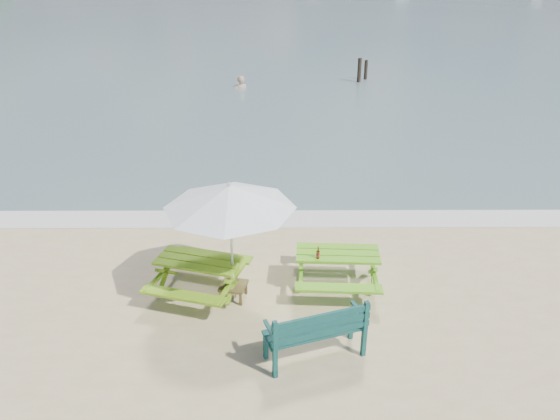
{
  "coord_description": "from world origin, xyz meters",
  "views": [
    {
      "loc": [
        0.02,
        -6.73,
        5.66
      ],
      "look_at": [
        0.06,
        3.0,
        1.0
      ],
      "focal_mm": 35.0,
      "sensor_mm": 36.0,
      "label": 1
    }
  ],
  "objects_px": {
    "picnic_table_right": "(337,270)",
    "swimmer": "(241,97)",
    "park_bench": "(315,341)",
    "patio_umbrella": "(229,197)",
    "picnic_table_left": "(199,277)",
    "side_table": "(234,291)",
    "beer_bottle": "(318,254)"
  },
  "relations": [
    {
      "from": "picnic_table_left",
      "to": "side_table",
      "type": "xyz_separation_m",
      "value": [
        0.62,
        -0.16,
        -0.19
      ]
    },
    {
      "from": "park_bench",
      "to": "beer_bottle",
      "type": "height_order",
      "value": "beer_bottle"
    },
    {
      "from": "picnic_table_right",
      "to": "patio_umbrella",
      "type": "bearing_deg",
      "value": -168.18
    },
    {
      "from": "picnic_table_left",
      "to": "side_table",
      "type": "bearing_deg",
      "value": -14.67
    },
    {
      "from": "beer_bottle",
      "to": "swimmer",
      "type": "relative_size",
      "value": 0.12
    },
    {
      "from": "park_bench",
      "to": "beer_bottle",
      "type": "relative_size",
      "value": 6.98
    },
    {
      "from": "park_bench",
      "to": "side_table",
      "type": "xyz_separation_m",
      "value": [
        -1.35,
        1.55,
        -0.14
      ]
    },
    {
      "from": "side_table",
      "to": "swimmer",
      "type": "height_order",
      "value": "swimmer"
    },
    {
      "from": "beer_bottle",
      "to": "swimmer",
      "type": "xyz_separation_m",
      "value": [
        -2.39,
        16.38,
        -1.21
      ]
    },
    {
      "from": "picnic_table_left",
      "to": "park_bench",
      "type": "height_order",
      "value": "park_bench"
    },
    {
      "from": "park_bench",
      "to": "patio_umbrella",
      "type": "distance_m",
      "value": 2.67
    },
    {
      "from": "side_table",
      "to": "beer_bottle",
      "type": "bearing_deg",
      "value": 7.14
    },
    {
      "from": "picnic_table_left",
      "to": "beer_bottle",
      "type": "bearing_deg",
      "value": 0.71
    },
    {
      "from": "beer_bottle",
      "to": "picnic_table_left",
      "type": "bearing_deg",
      "value": -179.29
    },
    {
      "from": "patio_umbrella",
      "to": "swimmer",
      "type": "xyz_separation_m",
      "value": [
        -0.89,
        16.57,
        -2.42
      ]
    },
    {
      "from": "picnic_table_right",
      "to": "picnic_table_left",
      "type": "bearing_deg",
      "value": -174.72
    },
    {
      "from": "side_table",
      "to": "park_bench",
      "type": "bearing_deg",
      "value": -48.94
    },
    {
      "from": "patio_umbrella",
      "to": "park_bench",
      "type": "bearing_deg",
      "value": -48.94
    },
    {
      "from": "picnic_table_left",
      "to": "patio_umbrella",
      "type": "height_order",
      "value": "patio_umbrella"
    },
    {
      "from": "picnic_table_left",
      "to": "swimmer",
      "type": "relative_size",
      "value": 1.06
    },
    {
      "from": "picnic_table_left",
      "to": "side_table",
      "type": "relative_size",
      "value": 3.79
    },
    {
      "from": "picnic_table_left",
      "to": "picnic_table_right",
      "type": "height_order",
      "value": "picnic_table_right"
    },
    {
      "from": "swimmer",
      "to": "picnic_table_left",
      "type": "bearing_deg",
      "value": -89.06
    },
    {
      "from": "park_bench",
      "to": "patio_umbrella",
      "type": "relative_size",
      "value": 0.61
    },
    {
      "from": "picnic_table_right",
      "to": "beer_bottle",
      "type": "xyz_separation_m",
      "value": [
        -0.38,
        -0.2,
        0.45
      ]
    },
    {
      "from": "picnic_table_right",
      "to": "swimmer",
      "type": "xyz_separation_m",
      "value": [
        -2.76,
        16.18,
        -0.77
      ]
    },
    {
      "from": "side_table",
      "to": "swimmer",
      "type": "relative_size",
      "value": 0.28
    },
    {
      "from": "park_bench",
      "to": "picnic_table_left",
      "type": "bearing_deg",
      "value": 138.98
    },
    {
      "from": "picnic_table_left",
      "to": "swimmer",
      "type": "bearing_deg",
      "value": 90.94
    },
    {
      "from": "park_bench",
      "to": "side_table",
      "type": "distance_m",
      "value": 2.06
    },
    {
      "from": "patio_umbrella",
      "to": "beer_bottle",
      "type": "bearing_deg",
      "value": 7.14
    },
    {
      "from": "park_bench",
      "to": "swimmer",
      "type": "distance_m",
      "value": 18.27
    }
  ]
}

